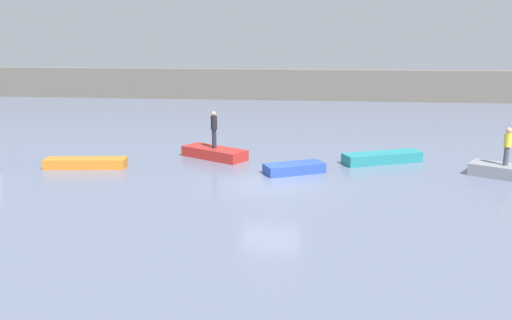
{
  "coord_description": "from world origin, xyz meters",
  "views": [
    {
      "loc": [
        1.71,
        -21.61,
        6.21
      ],
      "look_at": [
        -0.87,
        1.84,
        0.58
      ],
      "focal_mm": 37.85,
      "sensor_mm": 36.0,
      "label": 1
    }
  ],
  "objects_px": {
    "rowboat_orange": "(86,163)",
    "person_dark_shirt": "(214,128)",
    "rowboat_teal": "(382,158)",
    "rowboat_blue": "(294,168)",
    "rowboat_red": "(214,153)",
    "rowboat_grey": "(505,171)",
    "person_yellow_shirt": "(508,144)"
  },
  "relations": [
    {
      "from": "rowboat_orange",
      "to": "person_dark_shirt",
      "type": "xyz_separation_m",
      "value": [
        5.62,
        2.6,
        1.33
      ]
    },
    {
      "from": "rowboat_teal",
      "to": "person_yellow_shirt",
      "type": "bearing_deg",
      "value": -46.57
    },
    {
      "from": "rowboat_teal",
      "to": "person_yellow_shirt",
      "type": "relative_size",
      "value": 2.34
    },
    {
      "from": "rowboat_red",
      "to": "person_dark_shirt",
      "type": "bearing_deg",
      "value": -33.12
    },
    {
      "from": "rowboat_grey",
      "to": "person_dark_shirt",
      "type": "relative_size",
      "value": 1.51
    },
    {
      "from": "rowboat_blue",
      "to": "rowboat_teal",
      "type": "distance_m",
      "value": 4.81
    },
    {
      "from": "rowboat_blue",
      "to": "person_yellow_shirt",
      "type": "relative_size",
      "value": 1.62
    },
    {
      "from": "rowboat_orange",
      "to": "rowboat_grey",
      "type": "relative_size",
      "value": 1.33
    },
    {
      "from": "rowboat_blue",
      "to": "rowboat_grey",
      "type": "distance_m",
      "value": 9.17
    },
    {
      "from": "rowboat_orange",
      "to": "person_yellow_shirt",
      "type": "relative_size",
      "value": 2.23
    },
    {
      "from": "rowboat_red",
      "to": "rowboat_blue",
      "type": "distance_m",
      "value": 4.82
    },
    {
      "from": "rowboat_teal",
      "to": "rowboat_grey",
      "type": "height_order",
      "value": "rowboat_grey"
    },
    {
      "from": "rowboat_orange",
      "to": "person_dark_shirt",
      "type": "bearing_deg",
      "value": 17.71
    },
    {
      "from": "person_yellow_shirt",
      "to": "rowboat_teal",
      "type": "bearing_deg",
      "value": 156.91
    },
    {
      "from": "rowboat_orange",
      "to": "rowboat_teal",
      "type": "relative_size",
      "value": 0.95
    },
    {
      "from": "person_dark_shirt",
      "to": "rowboat_grey",
      "type": "bearing_deg",
      "value": -9.55
    },
    {
      "from": "rowboat_blue",
      "to": "rowboat_teal",
      "type": "xyz_separation_m",
      "value": [
        4.16,
        2.42,
        0.03
      ]
    },
    {
      "from": "rowboat_orange",
      "to": "person_dark_shirt",
      "type": "height_order",
      "value": "person_dark_shirt"
    },
    {
      "from": "rowboat_red",
      "to": "person_dark_shirt",
      "type": "relative_size",
      "value": 1.83
    },
    {
      "from": "rowboat_blue",
      "to": "rowboat_grey",
      "type": "relative_size",
      "value": 0.96
    },
    {
      "from": "rowboat_orange",
      "to": "person_yellow_shirt",
      "type": "height_order",
      "value": "person_yellow_shirt"
    },
    {
      "from": "rowboat_orange",
      "to": "rowboat_blue",
      "type": "relative_size",
      "value": 1.38
    },
    {
      "from": "rowboat_blue",
      "to": "person_dark_shirt",
      "type": "relative_size",
      "value": 1.45
    },
    {
      "from": "rowboat_blue",
      "to": "rowboat_teal",
      "type": "relative_size",
      "value": 0.69
    },
    {
      "from": "rowboat_orange",
      "to": "rowboat_grey",
      "type": "height_order",
      "value": "rowboat_grey"
    },
    {
      "from": "rowboat_red",
      "to": "rowboat_teal",
      "type": "height_order",
      "value": "rowboat_red"
    },
    {
      "from": "rowboat_red",
      "to": "rowboat_teal",
      "type": "xyz_separation_m",
      "value": [
        8.28,
        -0.1,
        -0.01
      ]
    },
    {
      "from": "rowboat_teal",
      "to": "person_yellow_shirt",
      "type": "distance_m",
      "value": 5.58
    },
    {
      "from": "person_dark_shirt",
      "to": "rowboat_red",
      "type": "bearing_deg",
      "value": 116.57
    },
    {
      "from": "person_yellow_shirt",
      "to": "rowboat_orange",
      "type": "bearing_deg",
      "value": -178.89
    },
    {
      "from": "rowboat_red",
      "to": "person_dark_shirt",
      "type": "height_order",
      "value": "person_dark_shirt"
    },
    {
      "from": "rowboat_grey",
      "to": "person_yellow_shirt",
      "type": "distance_m",
      "value": 1.21
    }
  ]
}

